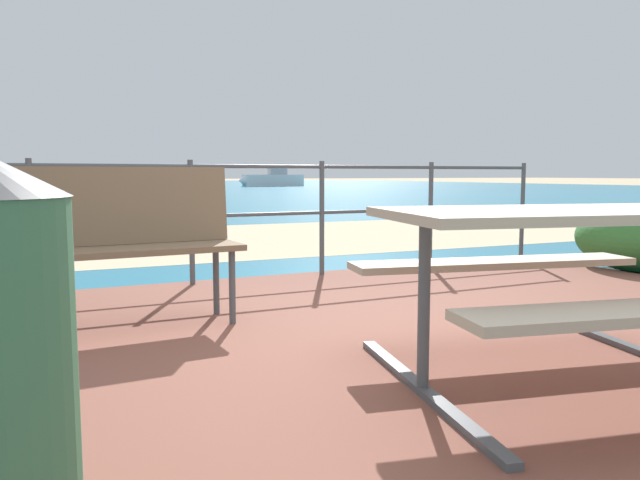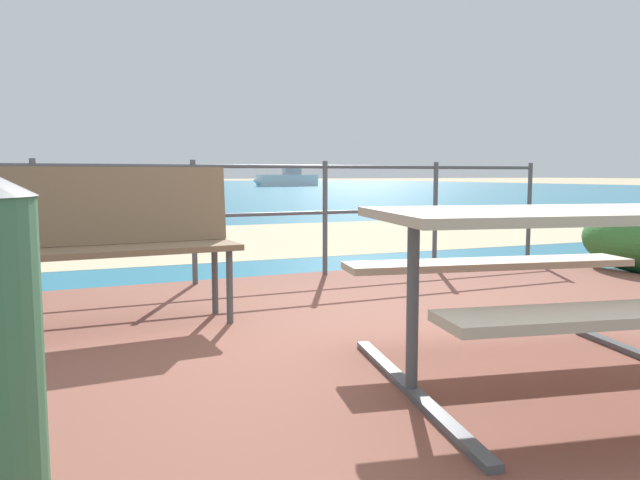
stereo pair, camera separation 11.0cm
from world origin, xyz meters
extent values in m
plane|color=tan|center=(0.00, 0.00, 0.00)|extent=(240.00, 240.00, 0.00)
cube|color=brown|center=(0.00, 0.00, 0.03)|extent=(6.40, 5.20, 0.06)
cube|color=teal|center=(0.00, 40.00, 0.01)|extent=(90.00, 90.00, 0.01)
cube|color=beige|center=(0.00, 6.26, 0.01)|extent=(54.10, 6.02, 0.01)
cube|color=#BCAD93|center=(0.26, -0.63, 0.79)|extent=(1.65, 1.10, 0.04)
cube|color=#BCAD93|center=(0.38, -0.06, 0.50)|extent=(1.54, 0.57, 0.04)
cylinder|color=#4C5156|center=(-0.37, -0.50, 0.43)|extent=(0.06, 0.06, 0.73)
cube|color=#4C5156|center=(-0.37, -0.50, 0.07)|extent=(0.35, 1.41, 0.03)
cube|color=#7A6047|center=(-1.41, 1.12, 0.52)|extent=(1.56, 0.46, 0.04)
cube|color=#7A6047|center=(-1.41, 1.30, 0.77)|extent=(1.54, 0.13, 0.46)
cylinder|color=#4C5156|center=(-0.71, 1.00, 0.29)|extent=(0.04, 0.04, 0.46)
cylinder|color=#4C5156|center=(-0.72, 1.30, 0.29)|extent=(0.04, 0.04, 0.46)
cylinder|color=#4C5156|center=(-1.77, 2.44, 0.57)|extent=(0.04, 0.04, 1.02)
cylinder|color=#4C5156|center=(-0.59, 2.44, 0.57)|extent=(0.04, 0.04, 1.02)
cylinder|color=#4C5156|center=(0.59, 2.44, 0.57)|extent=(0.04, 0.04, 1.02)
cylinder|color=#4C5156|center=(1.77, 2.44, 0.57)|extent=(0.04, 0.04, 1.02)
cylinder|color=#4C5156|center=(2.95, 2.44, 0.57)|extent=(0.04, 0.04, 1.02)
cylinder|color=#4C5156|center=(0.00, 2.44, 1.03)|extent=(5.90, 0.03, 0.03)
cylinder|color=#4C5156|center=(0.00, 2.44, 0.62)|extent=(5.90, 0.03, 0.03)
cube|color=silver|center=(15.90, 42.59, 0.46)|extent=(4.97, 1.57, 0.90)
cube|color=#A5A8AD|center=(16.27, 42.63, 1.25)|extent=(1.49, 0.74, 0.67)
cone|color=silver|center=(13.22, 42.29, 0.46)|extent=(0.59, 0.86, 0.81)
camera|label=1|loc=(-1.84, -2.56, 0.96)|focal=34.98mm
camera|label=2|loc=(-1.74, -2.61, 0.96)|focal=34.98mm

